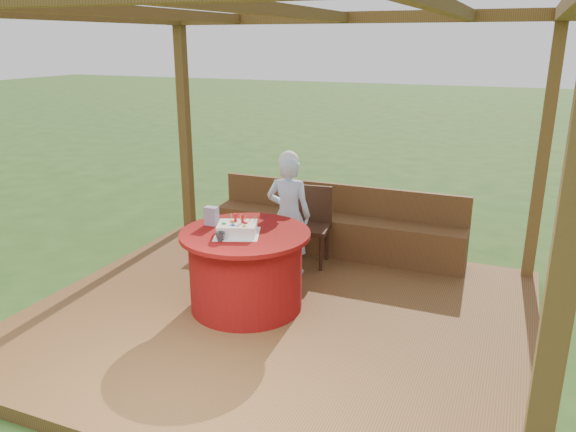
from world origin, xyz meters
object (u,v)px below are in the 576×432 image
at_px(table, 246,269).
at_px(drinking_glass, 220,237).
at_px(gift_bag, 212,216).
at_px(elderly_woman, 289,213).
at_px(bench, 336,231).
at_px(chair, 311,222).
at_px(birthday_cake, 237,229).

xyz_separation_m(table, drinking_glass, (-0.09, -0.30, 0.41)).
xyz_separation_m(table, gift_bag, (-0.38, 0.06, 0.46)).
bearing_deg(elderly_woman, drinking_glass, -96.27).
bearing_deg(gift_bag, drinking_glass, -51.46).
bearing_deg(bench, chair, -114.00).
relative_size(gift_bag, drinking_glass, 2.04).
relative_size(bench, table, 2.49).
height_order(table, gift_bag, gift_bag).
xyz_separation_m(table, chair, (0.16, 1.31, 0.10)).
xyz_separation_m(gift_bag, drinking_glass, (0.29, -0.36, -0.05)).
bearing_deg(table, bench, 78.87).
xyz_separation_m(birthday_cake, drinking_glass, (-0.06, -0.21, -0.01)).
bearing_deg(gift_bag, birthday_cake, -23.67).
height_order(birthday_cake, gift_bag, birthday_cake).
height_order(table, chair, chair).
height_order(gift_bag, drinking_glass, gift_bag).
distance_m(birthday_cake, gift_bag, 0.38).
distance_m(bench, drinking_glass, 2.10).
height_order(table, birthday_cake, birthday_cake).
relative_size(elderly_woman, birthday_cake, 2.65).
height_order(bench, elderly_woman, elderly_woman).
height_order(chair, gift_bag, gift_bag).
bearing_deg(drinking_glass, chair, 81.05).
distance_m(table, chair, 1.33).
xyz_separation_m(chair, birthday_cake, (-0.20, -1.40, 0.33)).
distance_m(table, drinking_glass, 0.51).
bearing_deg(bench, gift_bag, -113.70).
bearing_deg(chair, gift_bag, -113.60).
xyz_separation_m(bench, elderly_woman, (-0.29, -0.76, 0.41)).
distance_m(chair, elderly_woman, 0.44).
relative_size(bench, drinking_glass, 34.46).
xyz_separation_m(chair, elderly_woman, (-0.12, -0.38, 0.20)).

